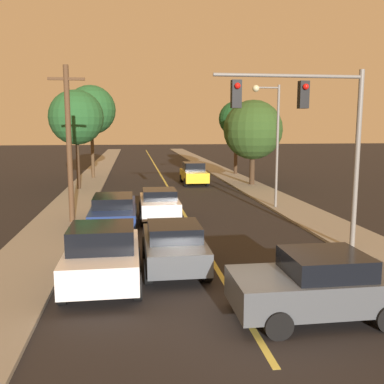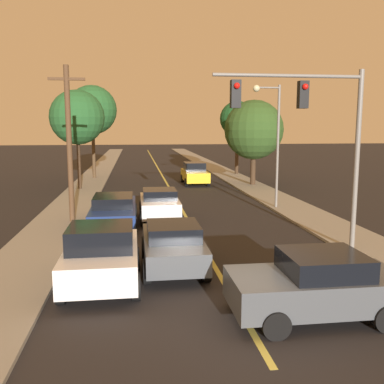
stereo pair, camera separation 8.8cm
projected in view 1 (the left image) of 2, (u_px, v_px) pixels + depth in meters
name	position (u px, v px, depth m)	size (l,w,h in m)	color
ground_plane	(248.00, 322.00, 9.83)	(200.00, 200.00, 0.00)	black
road_surface	(157.00, 169.00, 45.08)	(9.56, 80.00, 0.01)	black
sidewalk_left	(99.00, 170.00, 44.25)	(2.50, 80.00, 0.12)	gray
sidewalk_right	(214.00, 168.00, 45.89)	(2.50, 80.00, 0.12)	gray
car_near_lane_front	(174.00, 245.00, 13.36)	(1.92, 4.02, 1.49)	#474C51
car_near_lane_second	(159.00, 204.00, 20.43)	(1.89, 3.82, 1.51)	white
car_outer_lane_front	(103.00, 255.00, 11.95)	(2.10, 3.89, 1.76)	white
car_outer_lane_second	(114.00, 210.00, 19.04)	(2.04, 5.02, 1.45)	navy
car_far_oncoming	(194.00, 173.00, 33.36)	(1.89, 4.24, 1.69)	gold
car_crossing_right	(319.00, 285.00, 9.96)	(4.02, 2.01, 1.56)	#474C51
traffic_signal_mast	(313.00, 122.00, 14.44)	(5.20, 0.42, 6.24)	slate
streetlamp_right	(271.00, 129.00, 22.69)	(1.50, 0.36, 6.50)	slate
utility_pole_left	(69.00, 142.00, 19.17)	(1.60, 0.24, 7.01)	#513823
tree_left_near	(76.00, 117.00, 29.43)	(3.76, 3.76, 6.85)	#3D2B1C
tree_left_far	(91.00, 110.00, 35.75)	(4.09, 4.09, 7.77)	#4C3823
tree_right_near	(253.00, 130.00, 31.81)	(4.40, 4.40, 6.30)	#3D2B1C
tree_right_far	(236.00, 119.00, 39.09)	(3.21, 3.21, 6.65)	#3D2B1C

